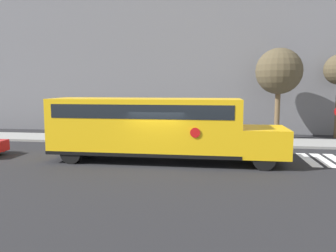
{
  "coord_description": "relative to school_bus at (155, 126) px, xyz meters",
  "views": [
    {
      "loc": [
        2.58,
        -14.85,
        3.62
      ],
      "look_at": [
        0.29,
        1.11,
        1.68
      ],
      "focal_mm": 35.0,
      "sensor_mm": 36.0,
      "label": 1
    }
  ],
  "objects": [
    {
      "name": "sidewalk_strip",
      "position": [
        0.3,
        5.89,
        -1.68
      ],
      "size": [
        44.0,
        3.0,
        0.15
      ],
      "color": "gray",
      "rests_on": "ground"
    },
    {
      "name": "ground_plane",
      "position": [
        0.3,
        -0.61,
        -1.75
      ],
      "size": [
        60.0,
        60.0,
        0.0
      ],
      "primitive_type": "plane",
      "color": "black"
    },
    {
      "name": "building_backdrop",
      "position": [
        0.3,
        12.39,
        4.64
      ],
      "size": [
        32.0,
        4.0,
        12.78
      ],
      "color": "slate",
      "rests_on": "ground"
    },
    {
      "name": "school_bus",
      "position": [
        0.0,
        0.0,
        0.0
      ],
      "size": [
        11.19,
        2.57,
        3.06
      ],
      "color": "yellow",
      "rests_on": "ground"
    },
    {
      "name": "tree_near_sidewalk",
      "position": [
        7.14,
        7.91,
        2.89
      ],
      "size": [
        3.13,
        3.13,
        6.24
      ],
      "color": "brown",
      "rests_on": "ground"
    }
  ]
}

